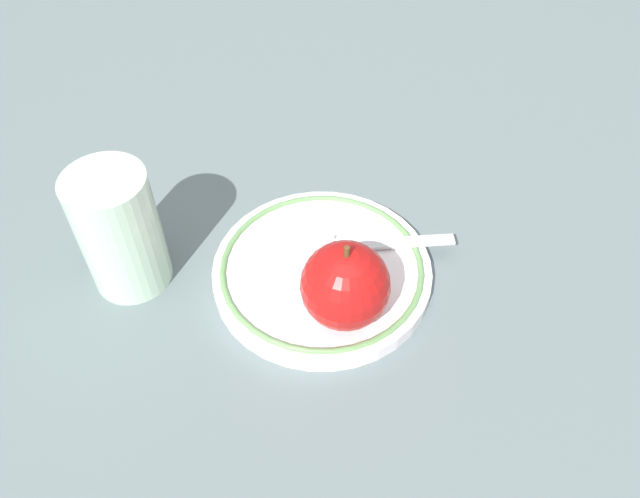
% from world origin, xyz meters
% --- Properties ---
extents(ground_plane, '(2.00, 2.00, 0.00)m').
position_xyz_m(ground_plane, '(0.00, 0.00, 0.00)').
color(ground_plane, slate).
extents(plate, '(0.20, 0.20, 0.02)m').
position_xyz_m(plate, '(0.00, -0.01, 0.01)').
color(plate, white).
rests_on(plate, ground_plane).
extents(apple_red_whole, '(0.07, 0.07, 0.08)m').
position_xyz_m(apple_red_whole, '(-0.05, 0.02, 0.06)').
color(apple_red_whole, red).
rests_on(apple_red_whole, plate).
extents(fork, '(0.14, 0.14, 0.00)m').
position_xyz_m(fork, '(-0.02, -0.06, 0.02)').
color(fork, silver).
rests_on(fork, plate).
extents(drinking_glass, '(0.07, 0.07, 0.12)m').
position_xyz_m(drinking_glass, '(0.14, 0.10, 0.06)').
color(drinking_glass, silver).
rests_on(drinking_glass, ground_plane).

